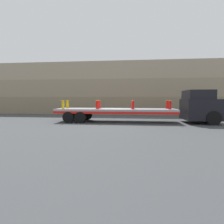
{
  "coord_description": "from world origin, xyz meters",
  "views": [
    {
      "loc": [
        1.33,
        -15.05,
        2.01
      ],
      "look_at": [
        -0.29,
        0.0,
        0.86
      ],
      "focal_mm": 28.0,
      "sensor_mm": 36.0,
      "label": 1
    }
  ],
  "objects_px": {
    "truck_cab": "(202,106)",
    "fire_hydrant_red_near_2": "(133,105)",
    "fire_hydrant_red_near_1": "(97,105)",
    "flatbed_trailer": "(108,111)",
    "fire_hydrant_yellow_near_0": "(63,105)",
    "fire_hydrant_yellow_far_0": "(68,104)",
    "fire_hydrant_red_far_2": "(133,105)",
    "fire_hydrant_red_near_3": "(170,105)",
    "fire_hydrant_red_far_3": "(167,105)",
    "fire_hydrant_red_far_1": "(99,104)"
  },
  "relations": [
    {
      "from": "truck_cab",
      "to": "fire_hydrant_red_far_1",
      "type": "height_order",
      "value": "truck_cab"
    },
    {
      "from": "fire_hydrant_red_near_3",
      "to": "fire_hydrant_red_far_3",
      "type": "distance_m",
      "value": 1.06
    },
    {
      "from": "flatbed_trailer",
      "to": "fire_hydrant_red_near_2",
      "type": "height_order",
      "value": "fire_hydrant_red_near_2"
    },
    {
      "from": "fire_hydrant_red_near_2",
      "to": "fire_hydrant_red_far_2",
      "type": "distance_m",
      "value": 1.06
    },
    {
      "from": "flatbed_trailer",
      "to": "fire_hydrant_yellow_near_0",
      "type": "bearing_deg",
      "value": -172.16
    },
    {
      "from": "fire_hydrant_red_near_2",
      "to": "fire_hydrant_red_near_3",
      "type": "bearing_deg",
      "value": 0.0
    },
    {
      "from": "fire_hydrant_yellow_near_0",
      "to": "fire_hydrant_red_near_1",
      "type": "relative_size",
      "value": 1.0
    },
    {
      "from": "truck_cab",
      "to": "fire_hydrant_red_near_3",
      "type": "height_order",
      "value": "truck_cab"
    },
    {
      "from": "fire_hydrant_red_near_2",
      "to": "fire_hydrant_red_far_3",
      "type": "bearing_deg",
      "value": 19.54
    },
    {
      "from": "fire_hydrant_red_far_2",
      "to": "truck_cab",
      "type": "bearing_deg",
      "value": -5.37
    },
    {
      "from": "flatbed_trailer",
      "to": "fire_hydrant_red_far_2",
      "type": "xyz_separation_m",
      "value": [
        2.13,
        0.53,
        0.56
      ]
    },
    {
      "from": "fire_hydrant_red_far_2",
      "to": "fire_hydrant_red_far_1",
      "type": "bearing_deg",
      "value": 180.0
    },
    {
      "from": "flatbed_trailer",
      "to": "fire_hydrant_red_near_1",
      "type": "height_order",
      "value": "fire_hydrant_red_near_1"
    },
    {
      "from": "truck_cab",
      "to": "fire_hydrant_red_near_2",
      "type": "relative_size",
      "value": 3.84
    },
    {
      "from": "flatbed_trailer",
      "to": "fire_hydrant_yellow_far_0",
      "type": "relative_size",
      "value": 14.14
    },
    {
      "from": "truck_cab",
      "to": "fire_hydrant_red_far_2",
      "type": "bearing_deg",
      "value": 174.63
    },
    {
      "from": "fire_hydrant_red_near_1",
      "to": "flatbed_trailer",
      "type": "bearing_deg",
      "value": 31.59
    },
    {
      "from": "fire_hydrant_red_near_3",
      "to": "fire_hydrant_red_far_3",
      "type": "bearing_deg",
      "value": 90.0
    },
    {
      "from": "fire_hydrant_yellow_near_0",
      "to": "fire_hydrant_red_far_2",
      "type": "relative_size",
      "value": 1.0
    },
    {
      "from": "flatbed_trailer",
      "to": "fire_hydrant_red_near_2",
      "type": "distance_m",
      "value": 2.26
    },
    {
      "from": "fire_hydrant_red_near_1",
      "to": "fire_hydrant_red_near_2",
      "type": "distance_m",
      "value": 2.99
    },
    {
      "from": "fire_hydrant_red_far_3",
      "to": "fire_hydrant_red_near_2",
      "type": "bearing_deg",
      "value": -160.46
    },
    {
      "from": "truck_cab",
      "to": "fire_hydrant_yellow_near_0",
      "type": "bearing_deg",
      "value": -177.39
    },
    {
      "from": "fire_hydrant_yellow_far_0",
      "to": "fire_hydrant_red_near_3",
      "type": "distance_m",
      "value": 9.03
    },
    {
      "from": "fire_hydrant_yellow_near_0",
      "to": "fire_hydrant_red_near_1",
      "type": "xyz_separation_m",
      "value": [
        2.99,
        0.0,
        0.0
      ]
    },
    {
      "from": "fire_hydrant_red_far_2",
      "to": "fire_hydrant_red_near_3",
      "type": "bearing_deg",
      "value": -19.54
    },
    {
      "from": "truck_cab",
      "to": "fire_hydrant_red_far_2",
      "type": "distance_m",
      "value": 5.66
    },
    {
      "from": "flatbed_trailer",
      "to": "fire_hydrant_red_near_3",
      "type": "bearing_deg",
      "value": -5.92
    },
    {
      "from": "truck_cab",
      "to": "fire_hydrant_red_far_3",
      "type": "xyz_separation_m",
      "value": [
        -2.65,
        0.53,
        0.12
      ]
    },
    {
      "from": "truck_cab",
      "to": "fire_hydrant_red_far_2",
      "type": "relative_size",
      "value": 3.84
    },
    {
      "from": "fire_hydrant_red_near_1",
      "to": "fire_hydrant_red_near_3",
      "type": "bearing_deg",
      "value": 0.0
    },
    {
      "from": "fire_hydrant_red_far_2",
      "to": "fire_hydrant_red_far_3",
      "type": "bearing_deg",
      "value": 0.0
    },
    {
      "from": "truck_cab",
      "to": "fire_hydrant_red_near_3",
      "type": "distance_m",
      "value": 2.71
    },
    {
      "from": "fire_hydrant_red_near_3",
      "to": "fire_hydrant_red_far_3",
      "type": "height_order",
      "value": "same"
    },
    {
      "from": "fire_hydrant_yellow_near_0",
      "to": "fire_hydrant_yellow_far_0",
      "type": "distance_m",
      "value": 1.06
    },
    {
      "from": "fire_hydrant_yellow_far_0",
      "to": "fire_hydrant_red_far_2",
      "type": "xyz_separation_m",
      "value": [
        5.98,
        0.0,
        0.0
      ]
    },
    {
      "from": "flatbed_trailer",
      "to": "fire_hydrant_yellow_near_0",
      "type": "relative_size",
      "value": 14.14
    },
    {
      "from": "fire_hydrant_red_near_1",
      "to": "fire_hydrant_red_far_1",
      "type": "distance_m",
      "value": 1.06
    },
    {
      "from": "flatbed_trailer",
      "to": "fire_hydrant_red_far_1",
      "type": "distance_m",
      "value": 1.15
    },
    {
      "from": "flatbed_trailer",
      "to": "fire_hydrant_yellow_far_0",
      "type": "height_order",
      "value": "fire_hydrant_yellow_far_0"
    },
    {
      "from": "fire_hydrant_yellow_far_0",
      "to": "fire_hydrant_red_far_2",
      "type": "distance_m",
      "value": 5.98
    },
    {
      "from": "fire_hydrant_red_far_1",
      "to": "fire_hydrant_red_far_2",
      "type": "height_order",
      "value": "same"
    },
    {
      "from": "flatbed_trailer",
      "to": "fire_hydrant_red_far_2",
      "type": "bearing_deg",
      "value": 14.01
    },
    {
      "from": "fire_hydrant_red_near_1",
      "to": "fire_hydrant_red_far_2",
      "type": "distance_m",
      "value": 3.17
    },
    {
      "from": "fire_hydrant_red_near_1",
      "to": "fire_hydrant_red_far_3",
      "type": "distance_m",
      "value": 6.07
    },
    {
      "from": "fire_hydrant_red_far_3",
      "to": "fire_hydrant_yellow_far_0",
      "type": "bearing_deg",
      "value": 180.0
    },
    {
      "from": "flatbed_trailer",
      "to": "fire_hydrant_red_near_3",
      "type": "relative_size",
      "value": 14.14
    },
    {
      "from": "truck_cab",
      "to": "fire_hydrant_yellow_near_0",
      "type": "xyz_separation_m",
      "value": [
        -11.62,
        -0.53,
        0.12
      ]
    },
    {
      "from": "fire_hydrant_yellow_far_0",
      "to": "fire_hydrant_red_near_2",
      "type": "bearing_deg",
      "value": -10.06
    },
    {
      "from": "fire_hydrant_yellow_near_0",
      "to": "fire_hydrant_red_far_3",
      "type": "height_order",
      "value": "same"
    }
  ]
}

